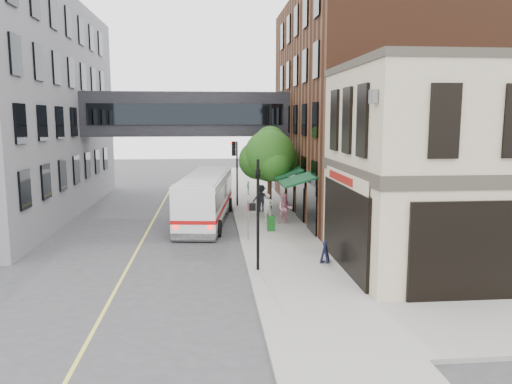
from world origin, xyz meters
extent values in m
plane|color=#38383A|center=(0.00, 0.00, 0.00)|extent=(120.00, 120.00, 0.00)
cube|color=gray|center=(2.00, 14.00, 0.07)|extent=(4.00, 60.00, 0.15)
cube|color=beige|center=(9.00, 2.00, 4.08)|extent=(10.00, 8.00, 8.15)
cube|color=#38332B|center=(9.00, 2.00, 4.15)|extent=(10.12, 8.12, 0.50)
cube|color=#38332B|center=(9.00, 2.00, 8.30)|extent=(10.12, 8.12, 0.30)
cube|color=black|center=(3.94, 2.00, 1.85)|extent=(0.14, 6.40, 3.40)
cube|color=black|center=(3.90, 2.00, 1.85)|extent=(0.04, 5.90, 3.00)
cube|color=maroon|center=(3.88, 2.60, 3.80)|extent=(0.03, 3.60, 0.32)
cube|color=#4A2717|center=(10.00, 15.00, 7.00)|extent=(12.00, 18.00, 14.00)
cube|color=black|center=(3.14, 13.75, 3.00)|extent=(1.80, 13.00, 0.40)
cube|color=black|center=(-3.00, 18.00, 6.50)|extent=(14.00, 3.00, 3.00)
cube|color=black|center=(-3.00, 16.45, 6.50)|extent=(13.00, 0.08, 1.40)
cube|color=black|center=(-3.00, 19.55, 6.50)|extent=(13.00, 0.08, 1.40)
cylinder|color=black|center=(0.40, 2.00, 2.40)|extent=(0.12, 0.12, 4.50)
cube|color=black|center=(0.18, 2.00, 2.75)|extent=(0.25, 0.22, 0.30)
imported|color=black|center=(0.40, 2.00, 4.25)|extent=(0.20, 0.16, 1.00)
cylinder|color=black|center=(0.40, 17.00, 2.40)|extent=(0.12, 0.12, 4.50)
cube|color=black|center=(0.18, 17.00, 2.75)|extent=(0.25, 0.22, 0.30)
cube|color=black|center=(0.18, 17.00, 4.15)|extent=(0.28, 0.28, 1.00)
sphere|color=#FF0C05|center=(0.02, 17.00, 4.50)|extent=(0.18, 0.18, 0.18)
cylinder|color=gray|center=(0.40, 7.00, 1.65)|extent=(0.08, 0.08, 3.00)
cube|color=white|center=(0.38, 7.00, 2.35)|extent=(0.03, 0.75, 0.22)
cube|color=#0C591E|center=(0.38, 7.00, 2.90)|extent=(0.03, 0.70, 0.18)
cube|color=#B20C0C|center=(0.38, 7.00, 1.85)|extent=(0.03, 0.30, 0.40)
cylinder|color=#382619|center=(2.20, 13.00, 1.55)|extent=(0.28, 0.28, 2.80)
sphere|color=#215516|center=(2.20, 13.00, 3.95)|extent=(3.20, 3.20, 3.20)
sphere|color=#215516|center=(3.00, 13.50, 3.55)|extent=(2.20, 2.20, 2.20)
sphere|color=#215516|center=(1.50, 13.30, 3.65)|extent=(2.40, 2.40, 2.40)
sphere|color=#215516|center=(2.30, 13.60, 4.75)|extent=(2.00, 2.00, 2.00)
cube|color=#D8CC4C|center=(-5.00, 10.00, 0.01)|extent=(0.12, 40.00, 0.01)
cube|color=white|center=(-1.75, 12.38, 1.51)|extent=(3.53, 10.71, 2.65)
cube|color=black|center=(-1.75, 12.38, 1.96)|extent=(3.56, 10.53, 0.96)
cube|color=#B20C0C|center=(-1.75, 12.38, 1.05)|extent=(3.59, 10.73, 0.20)
cylinder|color=black|center=(-3.34, 8.71, 0.46)|extent=(0.38, 0.94, 0.91)
cylinder|color=black|center=(-1.07, 8.43, 0.46)|extent=(0.38, 0.94, 0.91)
cylinder|color=black|center=(-2.46, 15.96, 0.46)|extent=(0.38, 0.94, 0.91)
cylinder|color=black|center=(-0.20, 15.69, 0.46)|extent=(0.38, 0.94, 0.91)
imported|color=silver|center=(1.96, 11.69, 0.96)|extent=(0.62, 0.42, 1.62)
imported|color=pink|center=(2.83, 10.69, 1.03)|extent=(0.95, 0.79, 1.76)
imported|color=#22222A|center=(1.84, 14.57, 1.04)|extent=(1.31, 1.06, 1.77)
cube|color=#135317|center=(1.80, 8.96, 0.55)|extent=(0.41, 0.36, 0.81)
cube|color=black|center=(3.35, 2.80, 0.60)|extent=(0.47, 0.58, 0.90)
camera|label=1|loc=(-1.50, -17.48, 6.25)|focal=35.00mm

